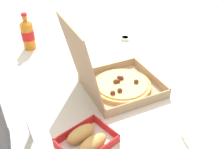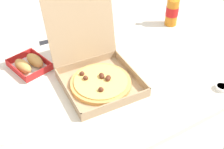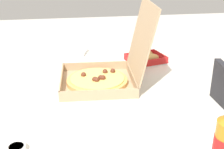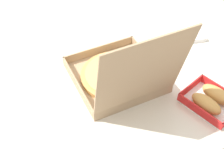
{
  "view_description": "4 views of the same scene",
  "coord_description": "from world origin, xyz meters",
  "px_view_note": "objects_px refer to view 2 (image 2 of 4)",
  "views": [
    {
      "loc": [
        -0.92,
        0.48,
        1.46
      ],
      "look_at": [
        -0.04,
        -0.01,
        0.81
      ],
      "focal_mm": 40.14,
      "sensor_mm": 36.0,
      "label": 1
    },
    {
      "loc": [
        -0.54,
        -0.9,
        1.62
      ],
      "look_at": [
        -0.02,
        -0.01,
        0.77
      ],
      "focal_mm": 45.7,
      "sensor_mm": 36.0,
      "label": 2
    },
    {
      "loc": [
        1.15,
        -0.16,
        1.33
      ],
      "look_at": [
        -0.06,
        0.03,
        0.81
      ],
      "focal_mm": 48.43,
      "sensor_mm": 36.0,
      "label": 3
    },
    {
      "loc": [
        0.34,
        0.73,
        1.64
      ],
      "look_at": [
        -0.07,
        -0.02,
        0.8
      ],
      "focal_mm": 49.68,
      "sensor_mm": 36.0,
      "label": 4
    }
  ],
  "objects_px": {
    "bread_side_box": "(29,64)",
    "napkin_pile": "(7,134)",
    "cola_bottle": "(172,10)",
    "chair": "(74,51)",
    "pizza_box_open": "(97,72)",
    "dipping_sauce_cup": "(222,87)",
    "paper_menu": "(129,36)"
  },
  "relations": [
    {
      "from": "chair",
      "to": "pizza_box_open",
      "type": "relative_size",
      "value": 2.0
    },
    {
      "from": "bread_side_box",
      "to": "napkin_pile",
      "type": "bearing_deg",
      "value": -119.08
    },
    {
      "from": "chair",
      "to": "bread_side_box",
      "type": "xyz_separation_m",
      "value": [
        -0.4,
        -0.4,
        0.3
      ]
    },
    {
      "from": "cola_bottle",
      "to": "paper_menu",
      "type": "bearing_deg",
      "value": 176.99
    },
    {
      "from": "chair",
      "to": "dipping_sauce_cup",
      "type": "relative_size",
      "value": 14.82
    },
    {
      "from": "napkin_pile",
      "to": "bread_side_box",
      "type": "bearing_deg",
      "value": 60.92
    },
    {
      "from": "pizza_box_open",
      "to": "paper_menu",
      "type": "xyz_separation_m",
      "value": [
        0.34,
        0.26,
        -0.05
      ]
    },
    {
      "from": "cola_bottle",
      "to": "napkin_pile",
      "type": "distance_m",
      "value": 1.14
    },
    {
      "from": "dipping_sauce_cup",
      "to": "paper_menu",
      "type": "bearing_deg",
      "value": 100.86
    },
    {
      "from": "paper_menu",
      "to": "dipping_sauce_cup",
      "type": "relative_size",
      "value": 3.75
    },
    {
      "from": "cola_bottle",
      "to": "chair",
      "type": "bearing_deg",
      "value": 139.59
    },
    {
      "from": "cola_bottle",
      "to": "bread_side_box",
      "type": "bearing_deg",
      "value": 179.55
    },
    {
      "from": "cola_bottle",
      "to": "napkin_pile",
      "type": "relative_size",
      "value": 2.04
    },
    {
      "from": "cola_bottle",
      "to": "dipping_sauce_cup",
      "type": "xyz_separation_m",
      "value": [
        -0.18,
        -0.58,
        -0.08
      ]
    },
    {
      "from": "bread_side_box",
      "to": "chair",
      "type": "bearing_deg",
      "value": 45.45
    },
    {
      "from": "paper_menu",
      "to": "bread_side_box",
      "type": "bearing_deg",
      "value": 159.24
    },
    {
      "from": "chair",
      "to": "bread_side_box",
      "type": "bearing_deg",
      "value": -134.55
    },
    {
      "from": "paper_menu",
      "to": "dipping_sauce_cup",
      "type": "height_order",
      "value": "dipping_sauce_cup"
    },
    {
      "from": "chair",
      "to": "pizza_box_open",
      "type": "height_order",
      "value": "pizza_box_open"
    },
    {
      "from": "pizza_box_open",
      "to": "paper_menu",
      "type": "relative_size",
      "value": 1.98
    },
    {
      "from": "chair",
      "to": "cola_bottle",
      "type": "relative_size",
      "value": 3.71
    },
    {
      "from": "cola_bottle",
      "to": "paper_menu",
      "type": "xyz_separation_m",
      "value": [
        -0.29,
        0.02,
        -0.09
      ]
    },
    {
      "from": "bread_side_box",
      "to": "cola_bottle",
      "type": "height_order",
      "value": "cola_bottle"
    },
    {
      "from": "chair",
      "to": "bread_side_box",
      "type": "distance_m",
      "value": 0.64
    },
    {
      "from": "cola_bottle",
      "to": "napkin_pile",
      "type": "bearing_deg",
      "value": -161.76
    },
    {
      "from": "chair",
      "to": "cola_bottle",
      "type": "height_order",
      "value": "cola_bottle"
    },
    {
      "from": "pizza_box_open",
      "to": "bread_side_box",
      "type": "relative_size",
      "value": 1.87
    },
    {
      "from": "pizza_box_open",
      "to": "cola_bottle",
      "type": "relative_size",
      "value": 1.85
    },
    {
      "from": "chair",
      "to": "pizza_box_open",
      "type": "distance_m",
      "value": 0.75
    },
    {
      "from": "chair",
      "to": "pizza_box_open",
      "type": "bearing_deg",
      "value": -103.18
    },
    {
      "from": "pizza_box_open",
      "to": "napkin_pile",
      "type": "relative_size",
      "value": 3.77
    },
    {
      "from": "napkin_pile",
      "to": "dipping_sauce_cup",
      "type": "xyz_separation_m",
      "value": [
        0.9,
        -0.22,
        0.0
      ]
    }
  ]
}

